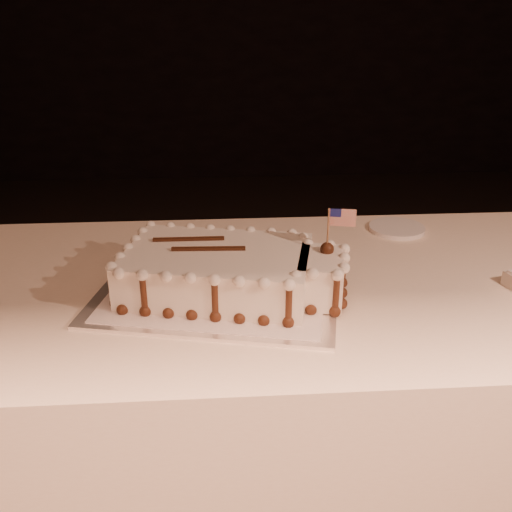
{
  "coord_description": "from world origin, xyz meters",
  "views": [
    {
      "loc": [
        -0.1,
        -0.52,
        1.32
      ],
      "look_at": [
        -0.02,
        0.55,
        0.83
      ],
      "focal_mm": 40.0,
      "sensor_mm": 36.0,
      "label": 1
    }
  ],
  "objects": [
    {
      "name": "sheet_cake",
      "position": [
        -0.08,
        0.54,
        0.8
      ],
      "size": [
        0.49,
        0.34,
        0.19
      ],
      "color": "white",
      "rests_on": "doily"
    },
    {
      "name": "banquet_table",
      "position": [
        0.0,
        0.6,
        0.38
      ],
      "size": [
        2.4,
        0.8,
        0.75
      ],
      "primitive_type": "cube",
      "color": "#F9DCC1",
      "rests_on": "ground"
    },
    {
      "name": "doily",
      "position": [
        -0.1,
        0.55,
        0.76
      ],
      "size": [
        0.51,
        0.43,
        0.0
      ],
      "primitive_type": "cube",
      "rotation": [
        0.0,
        0.0,
        -0.22
      ],
      "color": "silver",
      "rests_on": "cake_board"
    },
    {
      "name": "cake_board",
      "position": [
        -0.1,
        0.55,
        0.75
      ],
      "size": [
        0.57,
        0.47,
        0.01
      ],
      "primitive_type": "cube",
      "rotation": [
        0.0,
        0.0,
        -0.22
      ],
      "color": "white",
      "rests_on": "banquet_table"
    },
    {
      "name": "side_plate",
      "position": [
        0.38,
        0.88,
        0.76
      ],
      "size": [
        0.15,
        0.15,
        0.01
      ],
      "primitive_type": "cylinder",
      "color": "white",
      "rests_on": "banquet_table"
    }
  ]
}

